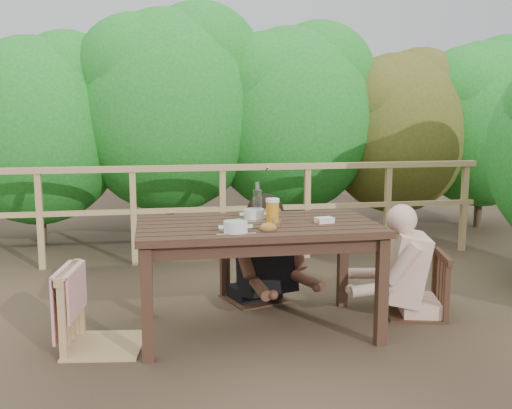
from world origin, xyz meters
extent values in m
plane|color=#4F3C2B|center=(0.00, 0.00, 0.00)|extent=(60.00, 60.00, 0.00)
cube|color=#352016|center=(0.00, 0.00, 0.38)|extent=(1.65, 0.93, 0.76)
cube|color=tan|center=(-1.05, -0.12, 0.51)|extent=(0.57, 0.57, 1.02)
cube|color=#352016|center=(0.11, 0.69, 0.47)|extent=(0.59, 0.59, 0.93)
cube|color=#352016|center=(1.26, 0.12, 0.45)|extent=(0.55, 0.55, 0.91)
cube|color=tan|center=(0.00, 2.00, 0.51)|extent=(5.60, 0.10, 1.01)
cylinder|color=white|center=(-0.19, -0.29, 0.81)|extent=(0.26, 0.26, 0.09)
cylinder|color=white|center=(0.01, 0.17, 0.81)|extent=(0.25, 0.25, 0.08)
ellipsoid|color=#9A612F|center=(0.02, -0.27, 0.80)|extent=(0.11, 0.09, 0.07)
cylinder|color=orange|center=(0.11, 0.00, 0.85)|extent=(0.09, 0.09, 0.18)
cylinder|color=white|center=(0.03, 0.16, 0.90)|extent=(0.07, 0.07, 0.28)
cylinder|color=silver|center=(0.09, -0.19, 0.80)|extent=(0.06, 0.06, 0.07)
cube|color=white|center=(0.46, -0.08, 0.79)|extent=(0.14, 0.11, 0.05)
camera|label=1|loc=(-0.71, -3.94, 1.54)|focal=41.24mm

